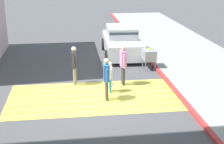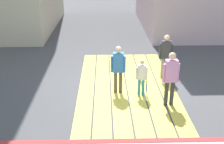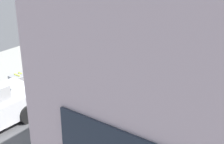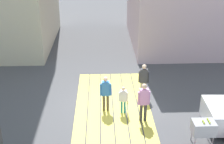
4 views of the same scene
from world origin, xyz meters
The scene contains 7 objects.
ground_plane centered at (0.00, 0.00, 0.00)m, with size 120.00×120.00×0.00m, color #4C4C4F.
crosswalk_stripes centered at (0.00, 0.00, 0.01)m, with size 6.40×3.25×0.01m.
tennis_ball_cart centered at (-2.90, -3.12, 0.70)m, with size 0.56×0.80×1.02m.
pedestrian_adult_lead centered at (0.65, -1.44, 0.96)m, with size 0.26×0.48×1.64m.
pedestrian_adult_trailing centered at (-0.48, 0.31, 0.94)m, with size 0.22×0.47×1.61m.
pedestrian_adult_side centered at (-1.34, -1.18, 0.99)m, with size 0.23×0.50×1.69m.
pedestrian_child_with_racket centered at (-0.71, -0.43, 0.70)m, with size 0.29×0.39×1.25m.
Camera 4 is at (-11.97, 0.47, 7.11)m, focal length 49.84 mm.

